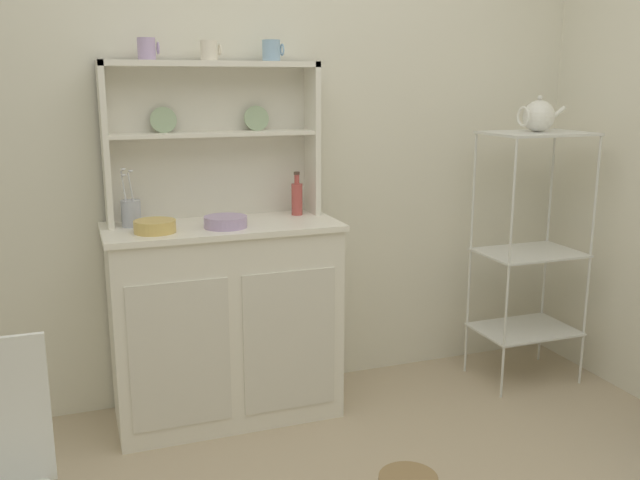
% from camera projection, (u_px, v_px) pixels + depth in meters
% --- Properties ---
extents(wall_back, '(3.84, 0.05, 2.50)m').
position_uv_depth(wall_back, '(261.00, 128.00, 3.16)').
color(wall_back, silver).
rests_on(wall_back, ground).
extents(hutch_cabinet, '(0.98, 0.45, 0.87)m').
position_uv_depth(hutch_cabinet, '(225.00, 319.00, 3.02)').
color(hutch_cabinet, white).
rests_on(hutch_cabinet, ground).
extents(hutch_shelf_unit, '(0.91, 0.18, 0.67)m').
position_uv_depth(hutch_shelf_unit, '(211.00, 128.00, 2.99)').
color(hutch_shelf_unit, silver).
rests_on(hutch_shelf_unit, hutch_cabinet).
extents(bakers_rack, '(0.47, 0.34, 1.23)m').
position_uv_depth(bakers_rack, '(530.00, 237.00, 3.34)').
color(bakers_rack, silver).
rests_on(bakers_rack, ground).
extents(cup_lilac_0, '(0.09, 0.07, 0.09)m').
position_uv_depth(cup_lilac_0, '(147.00, 49.00, 2.79)').
color(cup_lilac_0, '#B79ECC').
rests_on(cup_lilac_0, hutch_shelf_unit).
extents(cup_cream_1, '(0.09, 0.07, 0.08)m').
position_uv_depth(cup_cream_1, '(209.00, 51.00, 2.88)').
color(cup_cream_1, silver).
rests_on(cup_cream_1, hutch_shelf_unit).
extents(cup_sky_2, '(0.09, 0.08, 0.09)m').
position_uv_depth(cup_sky_2, '(272.00, 51.00, 2.97)').
color(cup_sky_2, '#8EB2D1').
rests_on(cup_sky_2, hutch_shelf_unit).
extents(bowl_mixing_large, '(0.17, 0.17, 0.05)m').
position_uv_depth(bowl_mixing_large, '(155.00, 226.00, 2.76)').
color(bowl_mixing_large, '#DBB760').
rests_on(bowl_mixing_large, hutch_cabinet).
extents(bowl_floral_medium, '(0.18, 0.18, 0.05)m').
position_uv_depth(bowl_floral_medium, '(226.00, 222.00, 2.86)').
color(bowl_floral_medium, '#B79ECC').
rests_on(bowl_floral_medium, hutch_cabinet).
extents(jam_bottle, '(0.05, 0.05, 0.19)m').
position_uv_depth(jam_bottle, '(297.00, 198.00, 3.11)').
color(jam_bottle, '#B74C47').
rests_on(jam_bottle, hutch_cabinet).
extents(utensil_jar, '(0.08, 0.08, 0.24)m').
position_uv_depth(utensil_jar, '(131.00, 212.00, 2.86)').
color(utensil_jar, '#B2B7C6').
rests_on(utensil_jar, hutch_cabinet).
extents(porcelain_teapot, '(0.24, 0.15, 0.17)m').
position_uv_depth(porcelain_teapot, '(539.00, 116.00, 3.21)').
color(porcelain_teapot, white).
rests_on(porcelain_teapot, bakers_rack).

